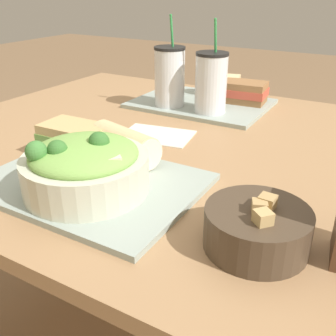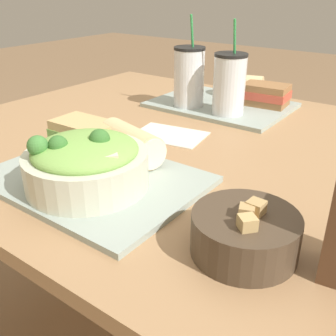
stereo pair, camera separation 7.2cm
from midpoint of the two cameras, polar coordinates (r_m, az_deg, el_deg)
The scene contains 12 objects.
dining_table at distance 1.03m, azimuth -2.06°, elevation -0.12°, with size 1.27×1.05×0.72m.
tray_near at distance 0.78m, azimuth -13.82°, elevation -2.16°, with size 0.41×0.30×0.01m.
tray_far at distance 1.26m, azimuth 3.14°, elevation 9.31°, with size 0.41×0.30×0.01m.
salad_bowl at distance 0.72m, azimuth -14.80°, elevation 0.19°, with size 0.23×0.23×0.11m.
soup_bowl at distance 0.59m, azimuth 9.35°, elevation -8.57°, with size 0.16×0.16×0.08m.
sandwich_near at distance 0.90m, azimuth -15.59°, elevation 4.13°, with size 0.15×0.10×0.06m.
baguette_near at distance 0.83m, azimuth -8.61°, elevation 3.26°, with size 0.17×0.11×0.07m.
sandwich_far at distance 1.27m, azimuth 9.37°, elevation 10.81°, with size 0.14×0.10×0.06m.
baguette_far at distance 1.34m, azimuth 6.25°, elevation 12.00°, with size 0.14×0.10×0.07m.
drink_cup_dark at distance 1.21m, azimuth -1.52°, elevation 12.84°, with size 0.09×0.09×0.26m.
drink_cup_red at distance 1.14m, azimuth 4.41°, elevation 11.94°, with size 0.09×0.09×0.26m.
napkin_folded at distance 1.01m, azimuth -3.60°, elevation 4.79°, with size 0.20×0.15×0.00m.
Camera 1 is at (0.46, -0.80, 1.08)m, focal length 42.00 mm.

